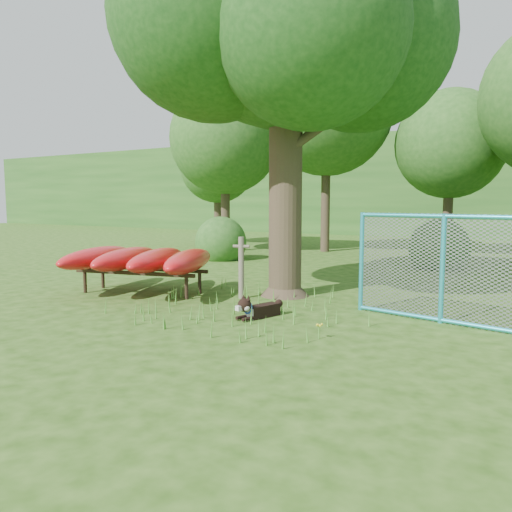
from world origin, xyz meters
The scene contains 14 objects.
ground centered at (0.00, 0.00, 0.00)m, with size 80.00×80.00×0.00m, color #20430D.
oak_tree centered at (-0.01, 2.68, 5.82)m, with size 6.34×6.18×8.73m.
wooden_post centered at (-0.59, 1.92, 0.68)m, with size 0.35×0.17×1.29m.
kayak_rack centered at (-2.78, 1.30, 0.76)m, with size 3.82×3.42×0.99m.
husky_dog centered at (0.60, 0.55, 0.16)m, with size 0.48×0.98×0.45m.
fence_section centered at (3.40, 1.82, 0.91)m, with size 3.06×0.70×3.02m.
wildflower_clump centered at (2.06, -0.11, 0.19)m, with size 0.11×0.09×0.23m.
bg_tree_a centered at (-6.50, 10.00, 4.48)m, with size 4.40×4.40×6.70m.
bg_tree_b centered at (-3.00, 12.00, 5.61)m, with size 5.20×5.20×8.22m.
bg_tree_c centered at (1.50, 13.00, 4.11)m, with size 4.00×4.00×6.12m.
bg_tree_f centered at (-9.00, 13.00, 3.73)m, with size 3.60×3.60×5.55m.
shrub_left centered at (-5.00, 7.50, 0.00)m, with size 1.80×1.80×1.80m, color #23521A.
shrub_mid centered at (2.00, 9.00, 0.00)m, with size 1.80×1.80×1.80m, color #23521A.
wooded_hillside centered at (0.00, 28.00, 3.00)m, with size 80.00×12.00×6.00m, color #23521A.
Camera 1 is at (4.93, -6.72, 2.00)m, focal length 35.00 mm.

